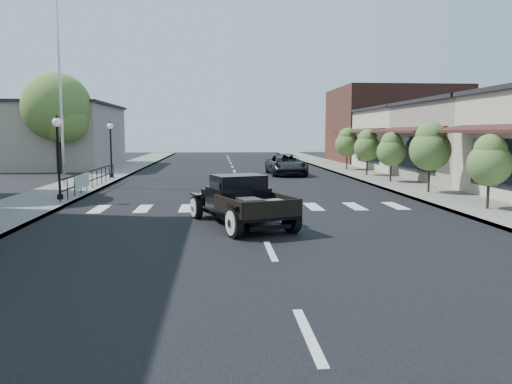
{
  "coord_description": "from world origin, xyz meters",
  "views": [
    {
      "loc": [
        -1.24,
        -14.55,
        2.81
      ],
      "look_at": [
        -0.06,
        0.71,
        1.0
      ],
      "focal_mm": 35.0,
      "sensor_mm": 36.0,
      "label": 1
    }
  ],
  "objects": [
    {
      "name": "banner",
      "position": [
        -7.22,
        8.0,
        0.45
      ],
      "size": [
        0.04,
        2.2,
        0.6
      ],
      "primitive_type": null,
      "color": "silver",
      "rests_on": "sidewalk_left"
    },
    {
      "name": "lamp_post_c",
      "position": [
        -7.6,
        16.0,
        1.85
      ],
      "size": [
        0.36,
        0.36,
        3.39
      ],
      "primitive_type": null,
      "color": "black",
      "rests_on": "sidewalk_left"
    },
    {
      "name": "storefront_far",
      "position": [
        15.0,
        22.0,
        2.25
      ],
      "size": [
        10.0,
        9.0,
        4.5
      ],
      "primitive_type": "cube",
      "color": "beige",
      "rests_on": "ground"
    },
    {
      "name": "lamp_post_b",
      "position": [
        -7.6,
        6.0,
        1.85
      ],
      "size": [
        0.36,
        0.36,
        3.39
      ],
      "primitive_type": null,
      "color": "black",
      "rests_on": "sidewalk_left"
    },
    {
      "name": "low_building_left",
      "position": [
        -15.0,
        28.0,
        2.5
      ],
      "size": [
        10.0,
        12.0,
        5.0
      ],
      "primitive_type": "cube",
      "color": "gray",
      "rests_on": "ground"
    },
    {
      "name": "second_car",
      "position": [
        3.36,
        18.59,
        0.7
      ],
      "size": [
        2.46,
        5.08,
        1.39
      ],
      "primitive_type": "imported",
      "rotation": [
        0.0,
        0.0,
        0.03
      ],
      "color": "black",
      "rests_on": "ground"
    },
    {
      "name": "small_tree_b",
      "position": [
        8.3,
        7.23,
        1.68
      ],
      "size": [
        1.83,
        1.83,
        3.06
      ],
      "primitive_type": null,
      "color": "#4E6E32",
      "rests_on": "sidewalk_right"
    },
    {
      "name": "hotrod_pickup",
      "position": [
        -0.54,
        0.34,
        0.79
      ],
      "size": [
        3.6,
        5.03,
        1.59
      ],
      "primitive_type": null,
      "rotation": [
        0.0,
        0.0,
        0.36
      ],
      "color": "black",
      "rests_on": "ground"
    },
    {
      "name": "ground",
      "position": [
        0.0,
        0.0,
        0.0
      ],
      "size": [
        120.0,
        120.0,
        0.0
      ],
      "primitive_type": "plane",
      "color": "black",
      "rests_on": "ground"
    },
    {
      "name": "storefront_mid",
      "position": [
        15.0,
        13.0,
        2.25
      ],
      "size": [
        10.0,
        9.0,
        4.5
      ],
      "primitive_type": "cube",
      "color": "gray",
      "rests_on": "ground"
    },
    {
      "name": "road",
      "position": [
        0.0,
        15.0,
        0.01
      ],
      "size": [
        14.0,
        80.0,
        0.02
      ],
      "primitive_type": "cube",
      "color": "black",
      "rests_on": "ground"
    },
    {
      "name": "small_tree_e",
      "position": [
        8.3,
        21.6,
        1.62
      ],
      "size": [
        1.76,
        1.76,
        2.93
      ],
      "primitive_type": null,
      "color": "#4E6E32",
      "rests_on": "sidewalk_right"
    },
    {
      "name": "far_building_right",
      "position": [
        15.5,
        32.0,
        3.5
      ],
      "size": [
        11.0,
        10.0,
        7.0
      ],
      "primitive_type": "cube",
      "color": "brown",
      "rests_on": "ground"
    },
    {
      "name": "sidewalk_left",
      "position": [
        -8.5,
        15.0,
        0.07
      ],
      "size": [
        3.0,
        80.0,
        0.15
      ],
      "primitive_type": "cube",
      "color": "gray",
      "rests_on": "ground"
    },
    {
      "name": "flagpole",
      "position": [
        -9.2,
        12.0,
        5.84
      ],
      "size": [
        0.12,
        0.12,
        11.39
      ],
      "primitive_type": "cylinder",
      "color": "silver",
      "rests_on": "sidewalk_left"
    },
    {
      "name": "small_tree_c",
      "position": [
        8.3,
        12.23,
        1.46
      ],
      "size": [
        1.58,
        1.58,
        2.63
      ],
      "primitive_type": null,
      "color": "#4E6E32",
      "rests_on": "sidewalk_right"
    },
    {
      "name": "big_tree_far",
      "position": [
        -12.5,
        22.0,
        3.52
      ],
      "size": [
        4.79,
        4.79,
        7.03
      ],
      "primitive_type": null,
      "color": "#547130",
      "rests_on": "ground"
    },
    {
      "name": "small_tree_a",
      "position": [
        8.3,
        2.25,
        1.42
      ],
      "size": [
        1.52,
        1.52,
        2.54
      ],
      "primitive_type": null,
      "color": "#4E6E32",
      "rests_on": "sidewalk_right"
    },
    {
      "name": "road_markings",
      "position": [
        0.0,
        10.0,
        0.0
      ],
      "size": [
        12.0,
        60.0,
        0.06
      ],
      "primitive_type": null,
      "color": "silver",
      "rests_on": "ground"
    },
    {
      "name": "sidewalk_right",
      "position": [
        8.5,
        15.0,
        0.07
      ],
      "size": [
        3.0,
        80.0,
        0.15
      ],
      "primitive_type": "cube",
      "color": "gray",
      "rests_on": "ground"
    },
    {
      "name": "railing",
      "position": [
        -7.3,
        10.0,
        0.65
      ],
      "size": [
        0.08,
        10.0,
        1.0
      ],
      "primitive_type": null,
      "color": "black",
      "rests_on": "sidewalk_left"
    },
    {
      "name": "small_tree_d",
      "position": [
        8.3,
        16.63,
        1.55
      ],
      "size": [
        1.68,
        1.68,
        2.8
      ],
      "primitive_type": null,
      "color": "#4E6E32",
      "rests_on": "sidewalk_right"
    }
  ]
}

